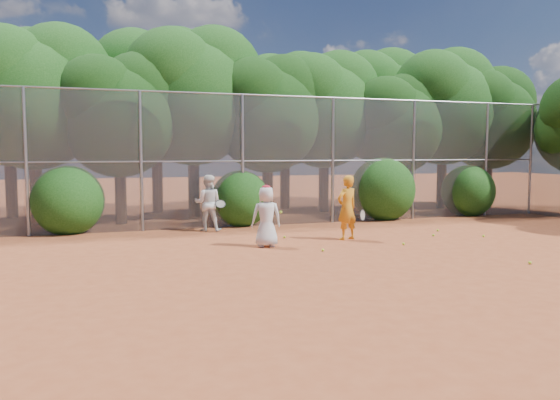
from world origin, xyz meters
name	(u,v)px	position (x,y,z in m)	size (l,w,h in m)	color
ground	(364,261)	(0.00, 0.00, 0.00)	(80.00, 80.00, 0.00)	brown
fence_back	(270,159)	(-0.12, 6.00, 2.05)	(20.05, 0.09, 4.03)	gray
tree_1	(35,91)	(-6.94, 8.54, 4.16)	(4.64, 4.03, 6.35)	black
tree_2	(120,110)	(-4.45, 7.83, 3.58)	(3.99, 3.47, 5.47)	black
tree_3	(194,90)	(-1.94, 8.84, 4.40)	(4.89, 4.26, 6.70)	black
tree_4	(269,109)	(0.55, 8.24, 3.76)	(4.19, 3.64, 5.73)	black
tree_5	(325,105)	(3.06, 9.04, 4.05)	(4.51, 3.92, 6.17)	black
tree_6	(397,120)	(5.55, 8.03, 3.47)	(3.86, 3.36, 5.29)	black
tree_7	(444,102)	(8.06, 8.64, 4.28)	(4.77, 4.14, 6.53)	black
tree_8	(490,114)	(10.05, 8.34, 3.82)	(4.25, 3.70, 5.82)	black
tree_9	(9,92)	(-7.94, 10.84, 4.34)	(4.83, 4.20, 6.62)	black
tree_10	(157,89)	(-2.93, 11.05, 4.63)	(5.15, 4.48, 7.06)	black
tree_11	(286,105)	(2.06, 10.64, 4.16)	(4.64, 4.03, 6.35)	black
tree_12	(379,101)	(6.56, 11.24, 4.51)	(5.02, 4.37, 6.88)	black
bush_0	(68,197)	(-6.00, 6.30, 1.00)	(2.00, 2.00, 2.00)	#144010
bush_1	(240,196)	(-1.00, 6.30, 0.90)	(1.80, 1.80, 1.80)	#144010
bush_2	(383,187)	(4.00, 6.30, 1.10)	(2.20, 2.20, 2.20)	#144010
bush_3	(468,189)	(7.50, 6.30, 0.95)	(1.90, 1.90, 1.90)	#144010
player_yellow	(347,208)	(0.88, 2.64, 0.83)	(0.83, 0.58, 1.67)	orange
player_teen	(266,216)	(-1.42, 2.30, 0.74)	(0.76, 0.54, 1.49)	silver
player_white	(208,203)	(-2.20, 5.40, 0.81)	(0.94, 0.84, 1.62)	white
ball_0	(404,244)	(1.82, 1.41, 0.03)	(0.07, 0.07, 0.07)	#ACD226
ball_1	(433,235)	(3.33, 2.36, 0.03)	(0.07, 0.07, 0.07)	#ACD226
ball_2	(530,263)	(3.01, -1.42, 0.03)	(0.07, 0.07, 0.07)	#ACD226
ball_3	(484,236)	(4.52, 1.81, 0.03)	(0.07, 0.07, 0.07)	#ACD226
ball_4	(323,250)	(-0.39, 1.27, 0.03)	(0.07, 0.07, 0.07)	#ACD226
ball_5	(438,230)	(4.01, 3.13, 0.03)	(0.07, 0.07, 0.07)	#ACD226
ball_6	(284,237)	(-0.58, 3.37, 0.03)	(0.07, 0.07, 0.07)	#ACD226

